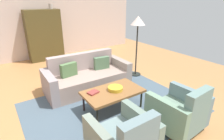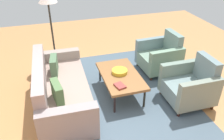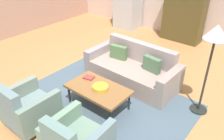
{
  "view_description": "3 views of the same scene",
  "coord_description": "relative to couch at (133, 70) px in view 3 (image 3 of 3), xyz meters",
  "views": [
    {
      "loc": [
        -1.37,
        -3.42,
        2.17
      ],
      "look_at": [
        0.64,
        -0.45,
        0.73
      ],
      "focal_mm": 28.87,
      "sensor_mm": 36.0,
      "label": 1
    },
    {
      "loc": [
        -3.13,
        0.46,
        2.77
      ],
      "look_at": [
        0.24,
        -0.54,
        0.68
      ],
      "focal_mm": 37.42,
      "sensor_mm": 36.0,
      "label": 2
    },
    {
      "loc": [
        2.94,
        -3.42,
        2.94
      ],
      "look_at": [
        0.49,
        -0.42,
        0.68
      ],
      "focal_mm": 37.32,
      "sensor_mm": 36.0,
      "label": 3
    }
  ],
  "objects": [
    {
      "name": "couch",
      "position": [
        0.0,
        0.0,
        0.0
      ],
      "size": [
        2.12,
        0.95,
        0.86
      ],
      "rotation": [
        0.0,
        0.0,
        3.12
      ],
      "color": "gray",
      "rests_on": "ground"
    },
    {
      "name": "floor_lamp",
      "position": [
        1.58,
        -0.07,
        1.16
      ],
      "size": [
        0.4,
        0.4,
        1.72
      ],
      "color": "black",
      "rests_on": "ground"
    },
    {
      "name": "ground_plane",
      "position": [
        -0.44,
        -0.42,
        -0.29
      ],
      "size": [
        10.15,
        10.15,
        0.0
      ],
      "primitive_type": "plane",
      "color": "#B77E49"
    },
    {
      "name": "armchair_left",
      "position": [
        -0.6,
        -2.35,
        0.06
      ],
      "size": [
        0.8,
        0.8,
        0.88
      ],
      "rotation": [
        0.0,
        0.0,
        -0.0
      ],
      "color": "black",
      "rests_on": "ground"
    },
    {
      "name": "book_stack",
      "position": [
        -0.38,
        -1.05,
        0.15
      ],
      "size": [
        0.23,
        0.2,
        0.03
      ],
      "color": "brown",
      "rests_on": "coffee_table"
    },
    {
      "name": "area_rug",
      "position": [
        -0.0,
        -1.14,
        -0.28
      ],
      "size": [
        3.4,
        2.6,
        0.01
      ],
      "primitive_type": "cube",
      "color": "#4A5E6C",
      "rests_on": "ground"
    },
    {
      "name": "cabinet",
      "position": [
        -0.2,
        2.96,
        0.61
      ],
      "size": [
        1.2,
        0.51,
        1.8
      ],
      "color": "#4D411F",
      "rests_on": "ground"
    },
    {
      "name": "fruit_bowl",
      "position": [
        0.06,
        -1.19,
        0.17
      ],
      "size": [
        0.3,
        0.3,
        0.07
      ],
      "primitive_type": "cylinder",
      "color": "gold",
      "rests_on": "coffee_table"
    },
    {
      "name": "refrigerator",
      "position": [
        -2.23,
        2.86,
        0.64
      ],
      "size": [
        0.8,
        0.73,
        1.85
      ],
      "color": "#B7BABF",
      "rests_on": "ground"
    },
    {
      "name": "coffee_table",
      "position": [
        -0.0,
        -1.19,
        0.1
      ],
      "size": [
        1.2,
        0.7,
        0.43
      ],
      "color": "black",
      "rests_on": "ground"
    }
  ]
}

